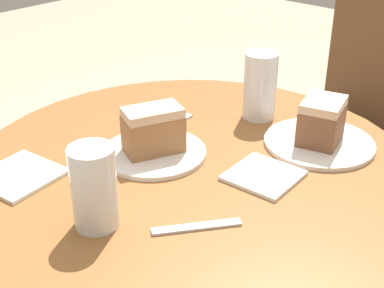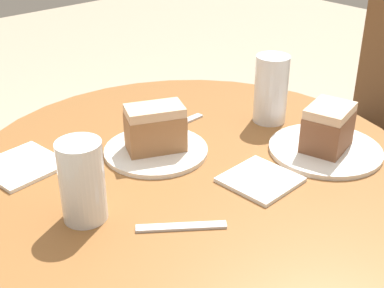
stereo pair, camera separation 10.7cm
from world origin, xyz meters
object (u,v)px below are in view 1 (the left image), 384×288
at_px(glass_water, 260,89).
at_px(cake_slice_far, 322,121).
at_px(chair, 361,137).
at_px(cake_slice_near, 153,130).
at_px(plate_near, 154,153).
at_px(plate_far, 319,143).
at_px(glass_lemonade, 95,192).

bearing_deg(glass_water, cake_slice_far, -9.26).
height_order(chair, cake_slice_near, chair).
height_order(plate_near, cake_slice_near, cake_slice_near).
bearing_deg(glass_water, plate_far, -9.26).
bearing_deg(glass_lemonade, plate_near, 113.35).
xyz_separation_m(plate_far, cake_slice_near, (-0.23, -0.27, 0.05)).
distance_m(cake_slice_far, glass_lemonade, 0.52).
relative_size(cake_slice_far, glass_water, 0.77).
xyz_separation_m(cake_slice_near, cake_slice_far, (0.23, 0.27, -0.00)).
bearing_deg(cake_slice_far, glass_lemonade, -104.91).
distance_m(plate_near, plate_far, 0.36).
xyz_separation_m(chair, plate_near, (-0.10, -0.82, 0.24)).
distance_m(plate_far, cake_slice_far, 0.05).
relative_size(plate_near, glass_water, 1.37).
distance_m(plate_far, glass_lemonade, 0.52).
relative_size(chair, plate_near, 4.02).
bearing_deg(cake_slice_near, chair, 82.98).
distance_m(chair, cake_slice_far, 0.64).
relative_size(plate_near, cake_slice_far, 1.79).
bearing_deg(plate_far, chair, 103.58).
distance_m(cake_slice_near, glass_water, 0.30).
relative_size(chair, glass_lemonade, 6.03).
bearing_deg(cake_slice_far, plate_far, -90.00).
height_order(glass_lemonade, glass_water, glass_water).
relative_size(cake_slice_far, glass_lemonade, 0.84).
bearing_deg(plate_far, plate_near, -131.09).
height_order(chair, glass_water, chair).
bearing_deg(cake_slice_near, glass_water, 79.94).
xyz_separation_m(cake_slice_far, glass_water, (-0.18, 0.03, 0.01)).
xyz_separation_m(plate_far, cake_slice_far, (0.00, 0.00, 0.05)).
distance_m(chair, glass_lemonade, 1.10).
height_order(cake_slice_far, glass_water, glass_water).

